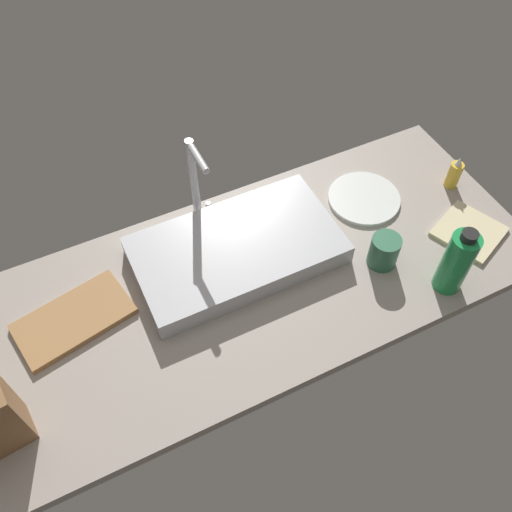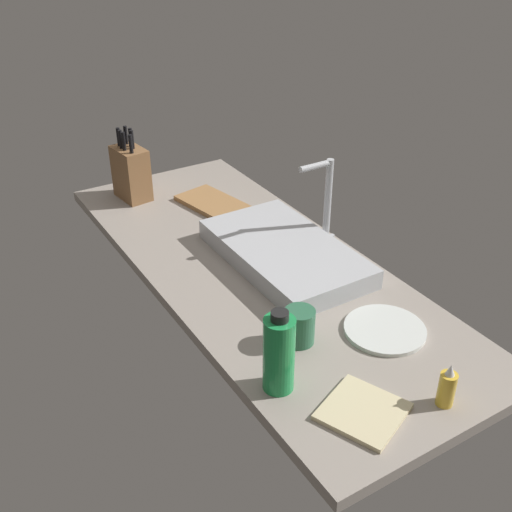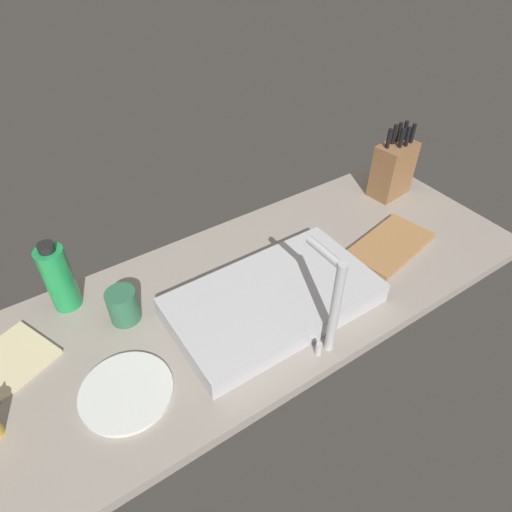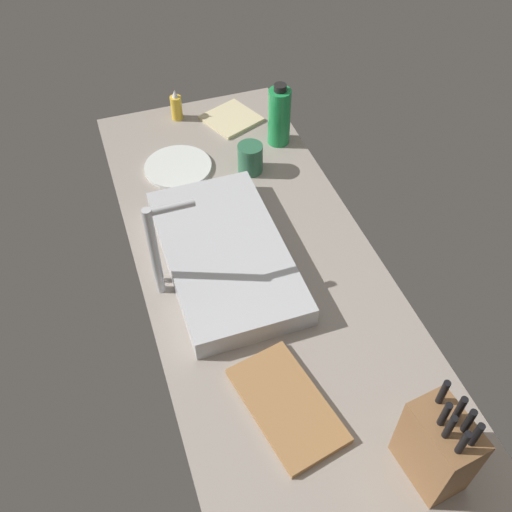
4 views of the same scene
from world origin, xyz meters
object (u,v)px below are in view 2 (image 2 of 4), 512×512
at_px(soap_bottle, 447,388).
at_px(coffee_mug, 299,326).
at_px(dish_towel, 363,411).
at_px(dinner_plate, 385,330).
at_px(sink_basin, 285,253).
at_px(knife_block, 131,172).
at_px(cutting_board, 214,204).
at_px(water_bottle, 279,353).
at_px(faucet, 326,196).

relative_size(soap_bottle, coffee_mug, 1.18).
relative_size(soap_bottle, dish_towel, 0.67).
bearing_deg(dinner_plate, dish_towel, -50.35).
distance_m(sink_basin, dinner_plate, 0.45).
bearing_deg(dish_towel, coffee_mug, 175.06).
relative_size(knife_block, dinner_plate, 1.22).
relative_size(cutting_board, dish_towel, 1.71).
distance_m(water_bottle, coffee_mug, 0.19).
xyz_separation_m(knife_block, coffee_mug, (1.06, 0.04, -0.06)).
xyz_separation_m(cutting_board, dinner_plate, (0.92, 0.03, -0.00)).
bearing_deg(coffee_mug, dinner_plate, 68.65).
distance_m(faucet, cutting_board, 0.50).
relative_size(knife_block, cutting_board, 0.92).
height_order(sink_basin, dish_towel, sink_basin).
xyz_separation_m(sink_basin, water_bottle, (0.48, -0.34, 0.07)).
xyz_separation_m(faucet, knife_block, (-0.66, -0.42, -0.06)).
bearing_deg(faucet, dish_towel, -30.15).
bearing_deg(water_bottle, sink_basin, 144.73).
height_order(water_bottle, dinner_plate, water_bottle).
bearing_deg(cutting_board, dinner_plate, 1.96).
xyz_separation_m(water_bottle, dinner_plate, (-0.03, 0.37, -0.10)).
bearing_deg(cutting_board, water_bottle, -19.40).
height_order(soap_bottle, dinner_plate, soap_bottle).
distance_m(cutting_board, dinner_plate, 0.92).
relative_size(dish_towel, coffee_mug, 1.75).
xyz_separation_m(sink_basin, faucet, (-0.04, 0.18, 0.14)).
height_order(dinner_plate, coffee_mug, coffee_mug).
height_order(knife_block, coffee_mug, knife_block).
relative_size(faucet, dish_towel, 1.71).
bearing_deg(knife_block, cutting_board, 37.92).
bearing_deg(soap_bottle, dinner_plate, 166.64).
distance_m(dinner_plate, coffee_mug, 0.24).
bearing_deg(soap_bottle, faucet, 163.99).
bearing_deg(soap_bottle, knife_block, -172.20).
bearing_deg(water_bottle, faucet, 134.83).
bearing_deg(coffee_mug, dish_towel, -4.94).
bearing_deg(coffee_mug, sink_basin, 151.54).
distance_m(faucet, soap_bottle, 0.81).
xyz_separation_m(cutting_board, dish_towel, (1.13, -0.22, -0.00)).
relative_size(sink_basin, dinner_plate, 2.57).
height_order(faucet, cutting_board, faucet).
height_order(sink_basin, cutting_board, sink_basin).
height_order(cutting_board, dinner_plate, cutting_board).
xyz_separation_m(cutting_board, soap_bottle, (1.20, -0.04, 0.04)).
bearing_deg(knife_block, sink_basin, 11.24).
bearing_deg(knife_block, faucet, 24.84).
height_order(sink_basin, soap_bottle, soap_bottle).
height_order(faucet, dinner_plate, faucet).
xyz_separation_m(sink_basin, soap_bottle, (0.73, -0.04, 0.02)).
bearing_deg(faucet, soap_bottle, -16.01).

